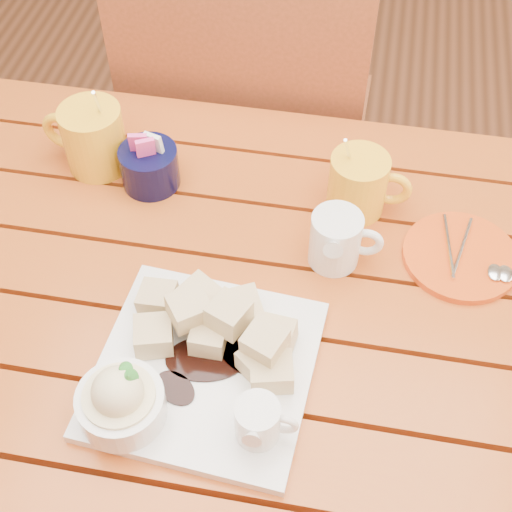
% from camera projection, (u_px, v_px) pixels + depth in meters
% --- Properties ---
extents(ground, '(5.00, 5.00, 0.00)m').
position_uv_depth(ground, '(239.00, 492.00, 1.58)').
color(ground, '#572E19').
rests_on(ground, ground).
extents(table, '(1.20, 0.79, 0.75)m').
position_uv_depth(table, '(231.00, 333.00, 1.08)').
color(table, '#A43515').
rests_on(table, ground).
extents(dessert_plate, '(0.29, 0.29, 0.11)m').
position_uv_depth(dessert_plate, '(191.00, 368.00, 0.88)').
color(dessert_plate, white).
rests_on(dessert_plate, table).
extents(coffee_mug_left, '(0.14, 0.10, 0.16)m').
position_uv_depth(coffee_mug_left, '(92.00, 137.00, 1.11)').
color(coffee_mug_left, yellow).
rests_on(coffee_mug_left, table).
extents(coffee_mug_right, '(0.12, 0.09, 0.15)m').
position_uv_depth(coffee_mug_right, '(360.00, 184.00, 1.06)').
color(coffee_mug_right, yellow).
rests_on(coffee_mug_right, table).
extents(cream_pitcher, '(0.10, 0.09, 0.09)m').
position_uv_depth(cream_pitcher, '(337.00, 239.00, 0.99)').
color(cream_pitcher, white).
rests_on(cream_pitcher, table).
extents(sugar_caddy, '(0.09, 0.09, 0.10)m').
position_uv_depth(sugar_caddy, '(149.00, 166.00, 1.10)').
color(sugar_caddy, black).
rests_on(sugar_caddy, table).
extents(orange_saucer, '(0.17, 0.17, 0.02)m').
position_uv_depth(orange_saucer, '(462.00, 257.00, 1.02)').
color(orange_saucer, '#DB4913').
rests_on(orange_saucer, table).
extents(chair_far, '(0.47, 0.47, 0.98)m').
position_uv_depth(chair_far, '(251.00, 131.00, 1.51)').
color(chair_far, brown).
rests_on(chair_far, ground).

